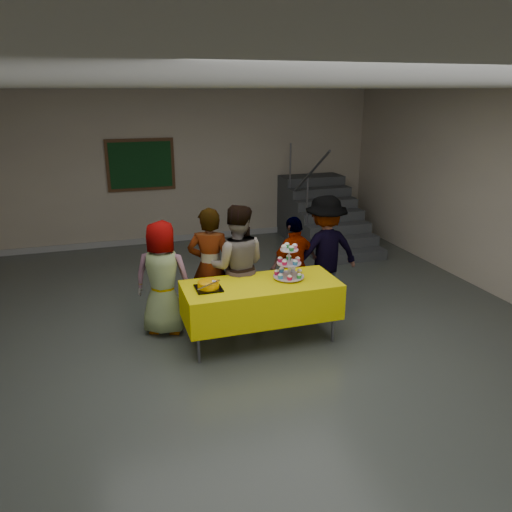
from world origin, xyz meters
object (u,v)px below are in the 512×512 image
Objects in this scene: schoolchild_b at (210,268)px; schoolchild_c at (237,266)px; bake_table at (261,299)px; cupcake_stand at (289,265)px; bear_cake at (208,284)px; schoolchild_a at (163,278)px; schoolchild_e at (325,252)px; schoolchild_d at (294,266)px; staircase at (321,217)px; noticeboard at (141,165)px.

schoolchild_c is at bearing -176.08° from schoolchild_b.
cupcake_stand reaches higher than bake_table.
schoolchild_a is (-0.45, 0.61, -0.09)m from bear_cake.
schoolchild_e is (1.68, 0.14, 0.01)m from schoolchild_b.
schoolchild_d is at bearing 62.37° from cupcake_stand.
staircase is (1.34, 3.01, -0.31)m from schoolchild_e.
schoolchild_c is at bearing 105.21° from bake_table.
cupcake_stand is at bearing -74.09° from noticeboard.
bake_table is 1.36× the size of schoolchild_d.
staircase is (2.18, 3.76, -0.45)m from cupcake_stand.
schoolchild_e is at bearing -114.07° from staircase.
schoolchild_c is at bearing -10.06° from schoolchild_d.
noticeboard is at bearing -63.57° from schoolchild_e.
schoolchild_a is 1.07× the size of schoolchild_d.
cupcake_stand is at bearing -120.09° from staircase.
noticeboard is at bearing 166.52° from staircase.
cupcake_stand is at bearing 152.43° from schoolchild_c.
staircase is (2.70, 3.25, -0.32)m from schoolchild_c.
schoolchild_c reaches higher than schoolchild_b.
bear_cake is 0.26× the size of schoolchild_d.
staircase is at bearing -138.73° from schoolchild_d.
noticeboard is at bearing -85.76° from schoolchild_d.
schoolchild_e is at bearing -60.88° from noticeboard.
schoolchild_a is at bearing -16.33° from schoolchild_d.
schoolchild_d is (0.70, 0.67, 0.13)m from bake_table.
schoolchild_e reaches higher than schoolchild_d.
schoolchild_e is 0.67× the size of staircase.
schoolchild_b is at bearing 126.03° from bake_table.
bear_cake is 0.15× the size of staircase.
schoolchild_c is (0.33, -0.11, 0.02)m from schoolchild_b.
schoolchild_e is 3.31m from staircase.
staircase reaches higher than cupcake_stand.
cupcake_stand is 0.28× the size of schoolchild_b.
noticeboard is at bearing 101.41° from bake_table.
noticeboard reaches higher than cupcake_stand.
noticeboard reaches higher than bake_table.
schoolchild_d is 0.86× the size of schoolchild_e.
schoolchild_b is 0.34m from schoolchild_c.
bake_table is at bearing -78.59° from noticeboard.
schoolchild_d is at bearing 43.75° from bake_table.
bake_table is 4.58m from staircase.
staircase is at bearing -13.48° from noticeboard.
schoolchild_c is 1.18× the size of schoolchild_d.
bake_table is 0.62m from schoolchild_c.
schoolchild_d is at bearing -157.38° from schoolchild_b.
noticeboard reaches higher than schoolchild_b.
bear_cake is at bearing -86.38° from noticeboard.
staircase is 1.85× the size of noticeboard.
schoolchild_a is 2.31m from schoolchild_e.
staircase is (3.19, 3.80, -0.34)m from bear_cake.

